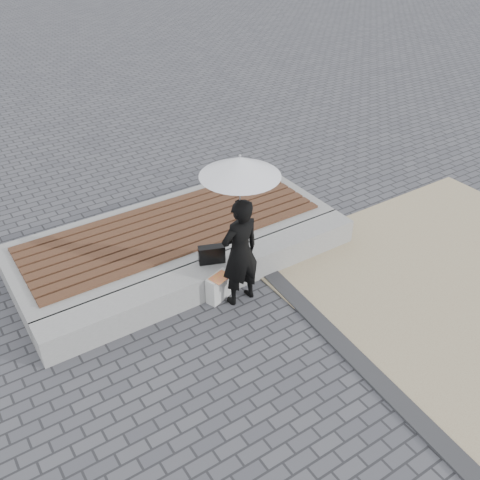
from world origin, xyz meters
name	(u,v)px	position (x,y,z in m)	size (l,w,h in m)	color
ground	(279,355)	(0.00, 0.00, 0.00)	(80.00, 80.00, 0.00)	#4B4B50
terrazzo_zone	(476,287)	(3.20, -0.50, 0.01)	(5.00, 5.00, 0.02)	tan
edging_band	(352,354)	(0.75, -0.50, 0.02)	(0.25, 5.20, 0.04)	#323234
seating_ledge	(212,277)	(0.00, 1.60, 0.20)	(5.00, 0.45, 0.40)	#AAA9A5
timber_platform	(173,238)	(0.00, 2.80, 0.20)	(5.00, 2.00, 0.40)	gray
timber_decking	(172,227)	(0.00, 2.80, 0.42)	(4.60, 1.60, 0.04)	brown
woman	(240,252)	(0.19, 1.17, 0.80)	(0.59, 0.38, 1.60)	black
parasol	(240,167)	(0.19, 1.17, 2.06)	(1.01, 1.01, 1.29)	#B0B0B5
handbag	(212,254)	(0.05, 1.67, 0.53)	(0.37, 0.13, 0.26)	black
canvas_tote	(219,287)	(-0.05, 1.35, 0.20)	(0.38, 0.16, 0.40)	silver
magazine	(220,277)	(-0.05, 1.30, 0.41)	(0.28, 0.20, 0.01)	#DE3C56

